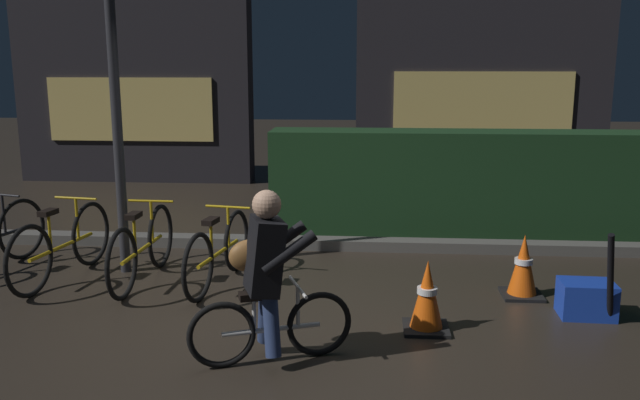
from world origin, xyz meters
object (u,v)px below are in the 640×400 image
(blue_crate, at_px, (586,299))
(cyclist, at_px, (266,276))
(closed_umbrella, at_px, (610,280))
(parked_bike_center_right, at_px, (219,252))
(traffic_cone_near, at_px, (427,297))
(street_post, at_px, (117,129))
(parked_bike_center_left, at_px, (143,247))
(traffic_cone_far, at_px, (523,267))
(parked_bike_left_mid, at_px, (62,245))

(blue_crate, bearing_deg, cyclist, -157.63)
(closed_umbrella, bearing_deg, parked_bike_center_right, -74.44)
(parked_bike_center_right, bearing_deg, traffic_cone_near, -107.19)
(street_post, bearing_deg, parked_bike_center_left, -45.82)
(street_post, bearing_deg, traffic_cone_near, -23.84)
(traffic_cone_near, xyz_separation_m, closed_umbrella, (1.45, 0.15, 0.13))
(traffic_cone_far, bearing_deg, parked_bike_left_mid, 178.10)
(parked_bike_left_mid, relative_size, traffic_cone_far, 2.87)
(street_post, height_order, blue_crate, street_post)
(blue_crate, distance_m, closed_umbrella, 0.37)
(traffic_cone_near, bearing_deg, blue_crate, 16.39)
(blue_crate, bearing_deg, parked_bike_center_right, 170.26)
(parked_bike_center_left, relative_size, blue_crate, 3.74)
(parked_bike_center_right, bearing_deg, parked_bike_center_left, 97.05)
(blue_crate, height_order, closed_umbrella, closed_umbrella)
(traffic_cone_near, relative_size, blue_crate, 1.31)
(parked_bike_left_mid, distance_m, traffic_cone_near, 3.59)
(parked_bike_center_left, xyz_separation_m, closed_umbrella, (4.09, -0.84, 0.06))
(traffic_cone_far, bearing_deg, parked_bike_center_left, 177.80)
(parked_bike_left_mid, relative_size, blue_crate, 3.78)
(parked_bike_left_mid, xyz_separation_m, closed_umbrella, (4.90, -0.85, 0.06))
(traffic_cone_far, distance_m, blue_crate, 0.64)
(street_post, distance_m, traffic_cone_far, 4.07)
(parked_bike_center_right, relative_size, traffic_cone_near, 2.69)
(parked_bike_center_left, bearing_deg, blue_crate, -96.21)
(traffic_cone_far, relative_size, blue_crate, 1.32)
(closed_umbrella, bearing_deg, traffic_cone_far, -114.71)
(traffic_cone_near, bearing_deg, parked_bike_center_right, 153.13)
(parked_bike_left_mid, bearing_deg, traffic_cone_near, -97.63)
(parked_bike_center_right, bearing_deg, blue_crate, -90.06)
(parked_bike_center_left, height_order, parked_bike_center_right, parked_bike_center_left)
(street_post, height_order, parked_bike_center_right, street_post)
(blue_crate, height_order, cyclist, cyclist)
(street_post, relative_size, parked_bike_left_mid, 1.75)
(traffic_cone_far, height_order, closed_umbrella, closed_umbrella)
(traffic_cone_far, bearing_deg, cyclist, -144.60)
(blue_crate, bearing_deg, parked_bike_center_left, 171.58)
(parked_bike_center_right, distance_m, cyclist, 1.78)
(parked_bike_left_mid, height_order, blue_crate, parked_bike_left_mid)
(parked_bike_left_mid, height_order, closed_umbrella, closed_umbrella)
(parked_bike_center_right, xyz_separation_m, traffic_cone_near, (1.89, -0.96, -0.05))
(traffic_cone_far, bearing_deg, street_post, 173.45)
(parked_bike_left_mid, height_order, traffic_cone_far, parked_bike_left_mid)
(street_post, distance_m, cyclist, 2.75)
(traffic_cone_far, distance_m, closed_umbrella, 0.88)
(closed_umbrella, bearing_deg, cyclist, -44.00)
(blue_crate, bearing_deg, closed_umbrella, -70.60)
(street_post, distance_m, parked_bike_center_right, 1.58)
(parked_bike_center_right, height_order, traffic_cone_near, parked_bike_center_right)
(parked_bike_left_mid, distance_m, parked_bike_center_right, 1.56)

